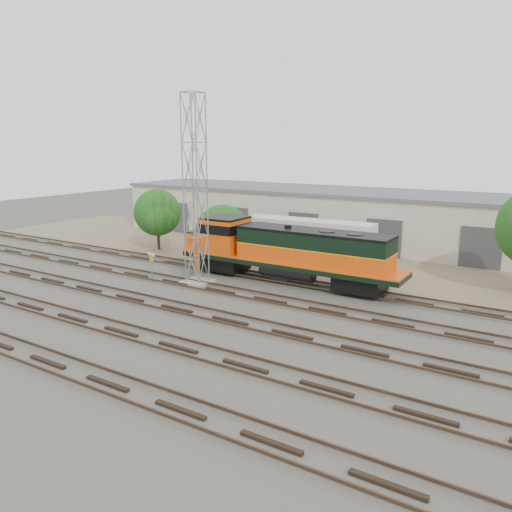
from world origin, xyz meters
The scene contains 11 objects.
ground centered at (0.00, 0.00, 0.00)m, with size 140.00×140.00×0.00m, color #47423A.
dirt_strip centered at (0.00, 15.00, 0.01)m, with size 80.00×16.00×0.02m, color #726047.
tracks centered at (0.00, -3.00, 0.08)m, with size 80.00×20.40×0.28m.
warehouse centered at (0.04, 22.98, 2.65)m, with size 58.40×10.40×5.30m.
locomotive centered at (-1.51, 6.00, 2.38)m, with size 17.26×3.03×4.15m.
signal_tower centered at (-6.66, 2.39, 6.50)m, with size 1.97×1.97×13.30m.
sign_post centered at (-10.10, 1.30, 1.47)m, with size 0.84×0.26×2.10m.
worker centered at (-7.57, 3.49, 0.94)m, with size 0.69×0.45×1.88m, color orange.
semi_trailer centered at (-2.89, 13.32, 2.23)m, with size 11.60×2.72×3.54m.
tree_west centered at (-17.01, 9.52, 3.45)m, with size 4.63×4.41×5.77m.
tree_mid centered at (-10.01, 10.36, 2.06)m, with size 5.20×4.95×4.95m.
Camera 1 is at (15.56, -25.01, 9.95)m, focal length 35.00 mm.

